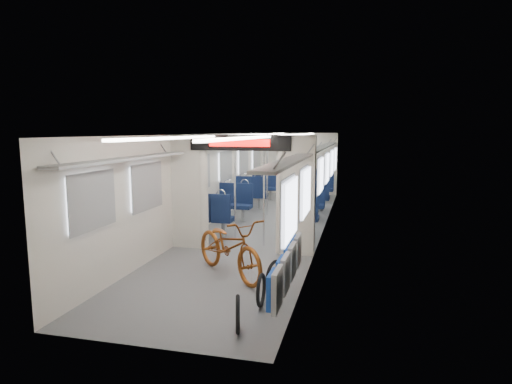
% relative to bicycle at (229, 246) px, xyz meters
% --- Properties ---
extents(carriage, '(12.00, 12.02, 2.31)m').
position_rel_bicycle_xyz_m(carriage, '(-0.21, 3.25, 1.00)').
color(carriage, '#515456').
rests_on(carriage, ground).
extents(bicycle, '(1.86, 1.77, 1.00)m').
position_rel_bicycle_xyz_m(bicycle, '(0.00, 0.00, 0.00)').
color(bicycle, brown).
rests_on(bicycle, ground).
extents(flip_bench, '(0.12, 2.07, 0.48)m').
position_rel_bicycle_xyz_m(flip_bench, '(1.14, -1.09, 0.08)').
color(flip_bench, gray).
rests_on(flip_bench, carriage).
extents(bike_hoop_a, '(0.17, 0.46, 0.46)m').
position_rel_bicycle_xyz_m(bike_hoop_a, '(0.69, -1.91, -0.29)').
color(bike_hoop_a, black).
rests_on(bike_hoop_a, ground).
extents(bike_hoop_b, '(0.06, 0.47, 0.47)m').
position_rel_bicycle_xyz_m(bike_hoop_b, '(0.79, -1.10, -0.29)').
color(bike_hoop_b, black).
rests_on(bike_hoop_b, ground).
extents(bike_hoop_c, '(0.19, 0.48, 0.49)m').
position_rel_bicycle_xyz_m(bike_hoop_c, '(0.86, -0.53, -0.28)').
color(bike_hoop_c, black).
rests_on(bike_hoop_c, ground).
extents(seat_bay_near_left, '(0.92, 2.10, 1.11)m').
position_rel_bicycle_xyz_m(seat_bay_near_left, '(-1.15, 3.34, 0.05)').
color(seat_bay_near_left, '#0C1837').
rests_on(seat_bay_near_left, ground).
extents(seat_bay_near_right, '(0.90, 2.04, 1.09)m').
position_rel_bicycle_xyz_m(seat_bay_near_right, '(0.72, 3.90, 0.04)').
color(seat_bay_near_right, '#0C1837').
rests_on(seat_bay_near_right, ground).
extents(seat_bay_far_left, '(0.93, 2.15, 1.12)m').
position_rel_bicycle_xyz_m(seat_bay_far_left, '(-1.15, 6.96, 0.05)').
color(seat_bay_far_left, '#0C1837').
rests_on(seat_bay_far_left, ground).
extents(seat_bay_far_right, '(0.96, 2.32, 1.18)m').
position_rel_bicycle_xyz_m(seat_bay_far_right, '(0.72, 7.08, 0.08)').
color(seat_bay_far_right, '#0C1837').
rests_on(seat_bay_far_right, ground).
extents(stanchion_near_left, '(0.04, 0.04, 2.30)m').
position_rel_bicycle_xyz_m(stanchion_near_left, '(-0.60, 2.40, 0.65)').
color(stanchion_near_left, silver).
rests_on(stanchion_near_left, ground).
extents(stanchion_near_right, '(0.04, 0.04, 2.30)m').
position_rel_bicycle_xyz_m(stanchion_near_right, '(0.14, 1.97, 0.65)').
color(stanchion_near_right, silver).
rests_on(stanchion_near_right, ground).
extents(stanchion_far_left, '(0.05, 0.05, 2.30)m').
position_rel_bicycle_xyz_m(stanchion_far_left, '(-0.47, 5.16, 0.65)').
color(stanchion_far_left, silver).
rests_on(stanchion_far_left, ground).
extents(stanchion_far_right, '(0.04, 0.04, 2.30)m').
position_rel_bicycle_xyz_m(stanchion_far_right, '(0.08, 5.03, 0.65)').
color(stanchion_far_right, silver).
rests_on(stanchion_far_right, ground).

